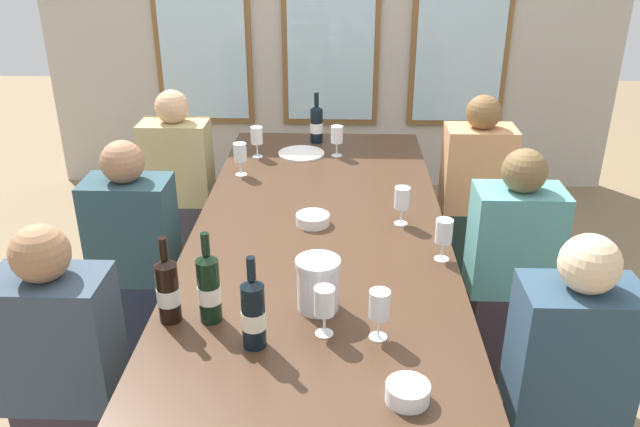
% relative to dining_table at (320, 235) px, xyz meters
% --- Properties ---
extents(ground_plane, '(12.00, 12.00, 0.00)m').
position_rel_dining_table_xyz_m(ground_plane, '(0.00, 0.00, -0.68)').
color(ground_plane, '#7D684A').
extents(dining_table, '(1.11, 2.60, 0.74)m').
position_rel_dining_table_xyz_m(dining_table, '(0.00, 0.00, 0.00)').
color(dining_table, '#432C1C').
rests_on(dining_table, ground).
extents(white_plate_0, '(0.26, 0.26, 0.01)m').
position_rel_dining_table_xyz_m(white_plate_0, '(-0.14, 0.91, 0.06)').
color(white_plate_0, white).
rests_on(white_plate_0, dining_table).
extents(metal_pitcher, '(0.16, 0.16, 0.19)m').
position_rel_dining_table_xyz_m(metal_pitcher, '(0.02, -0.68, 0.16)').
color(metal_pitcher, silver).
rests_on(metal_pitcher, dining_table).
extents(wine_bottle_0, '(0.08, 0.08, 0.32)m').
position_rel_dining_table_xyz_m(wine_bottle_0, '(-0.18, -0.90, 0.18)').
color(wine_bottle_0, black).
rests_on(wine_bottle_0, dining_table).
extents(wine_bottle_1, '(0.08, 0.08, 0.31)m').
position_rel_dining_table_xyz_m(wine_bottle_1, '(-0.48, -0.77, 0.18)').
color(wine_bottle_1, black).
rests_on(wine_bottle_1, dining_table).
extents(wine_bottle_2, '(0.08, 0.08, 0.30)m').
position_rel_dining_table_xyz_m(wine_bottle_2, '(-0.06, 1.13, 0.17)').
color(wine_bottle_2, black).
rests_on(wine_bottle_2, dining_table).
extents(wine_bottle_3, '(0.08, 0.08, 0.33)m').
position_rel_dining_table_xyz_m(wine_bottle_3, '(-0.34, -0.77, 0.19)').
color(wine_bottle_3, black).
rests_on(wine_bottle_3, dining_table).
extents(tasting_bowl_0, '(0.13, 0.13, 0.05)m').
position_rel_dining_table_xyz_m(tasting_bowl_0, '(0.29, -1.15, 0.09)').
color(tasting_bowl_0, white).
rests_on(tasting_bowl_0, dining_table).
extents(tasting_bowl_1, '(0.15, 0.15, 0.05)m').
position_rel_dining_table_xyz_m(tasting_bowl_1, '(-0.03, -0.01, 0.08)').
color(tasting_bowl_1, white).
rests_on(tasting_bowl_1, dining_table).
extents(wine_glass_0, '(0.07, 0.07, 0.17)m').
position_rel_dining_table_xyz_m(wine_glass_0, '(0.36, 0.01, 0.18)').
color(wine_glass_0, white).
rests_on(wine_glass_0, dining_table).
extents(wine_glass_1, '(0.07, 0.07, 0.17)m').
position_rel_dining_table_xyz_m(wine_glass_1, '(-0.44, 0.57, 0.18)').
color(wine_glass_1, white).
rests_on(wine_glass_1, dining_table).
extents(wine_glass_2, '(0.07, 0.07, 0.17)m').
position_rel_dining_table_xyz_m(wine_glass_2, '(0.04, -0.84, 0.18)').
color(wine_glass_2, white).
rests_on(wine_glass_2, dining_table).
extents(wine_glass_3, '(0.07, 0.07, 0.17)m').
position_rel_dining_table_xyz_m(wine_glass_3, '(0.06, 0.89, 0.18)').
color(wine_glass_3, white).
rests_on(wine_glass_3, dining_table).
extents(wine_glass_4, '(0.07, 0.07, 0.17)m').
position_rel_dining_table_xyz_m(wine_glass_4, '(0.49, -0.32, 0.18)').
color(wine_glass_4, white).
rests_on(wine_glass_4, dining_table).
extents(wine_glass_5, '(0.07, 0.07, 0.17)m').
position_rel_dining_table_xyz_m(wine_glass_5, '(-0.38, 0.86, 0.18)').
color(wine_glass_5, white).
rests_on(wine_glass_5, dining_table).
extents(wine_glass_6, '(0.07, 0.07, 0.17)m').
position_rel_dining_table_xyz_m(wine_glass_6, '(0.22, -0.85, 0.18)').
color(wine_glass_6, white).
rests_on(wine_glass_6, dining_table).
extents(seated_person_0, '(0.38, 0.24, 1.11)m').
position_rel_dining_table_xyz_m(seated_person_0, '(-0.85, -0.83, -0.15)').
color(seated_person_0, '#312A36').
rests_on(seated_person_0, ground).
extents(seated_person_1, '(0.38, 0.24, 1.11)m').
position_rel_dining_table_xyz_m(seated_person_1, '(0.85, -0.83, -0.15)').
color(seated_person_1, '#293331').
rests_on(seated_person_1, ground).
extents(seated_person_2, '(0.38, 0.24, 1.11)m').
position_rel_dining_table_xyz_m(seated_person_2, '(-0.85, 0.89, -0.15)').
color(seated_person_2, '#38353E').
rests_on(seated_person_2, ground).
extents(seated_person_3, '(0.38, 0.24, 1.11)m').
position_rel_dining_table_xyz_m(seated_person_3, '(0.85, 0.84, -0.15)').
color(seated_person_3, '#22322E').
rests_on(seated_person_3, ground).
extents(seated_person_4, '(0.38, 0.24, 1.11)m').
position_rel_dining_table_xyz_m(seated_person_4, '(-0.85, 0.01, -0.15)').
color(seated_person_4, '#21283D').
rests_on(seated_person_4, ground).
extents(seated_person_5, '(0.38, 0.24, 1.11)m').
position_rel_dining_table_xyz_m(seated_person_5, '(0.85, -0.04, -0.15)').
color(seated_person_5, '#352831').
rests_on(seated_person_5, ground).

